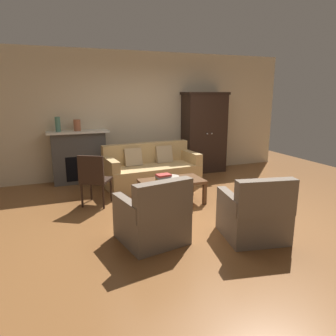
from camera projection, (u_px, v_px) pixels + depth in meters
name	position (u px, v px, depth m)	size (l,w,h in m)	color
ground_plane	(190.00, 208.00, 5.30)	(9.60, 9.60, 0.00)	brown
back_wall	(144.00, 115.00, 7.28)	(7.20, 0.10, 2.80)	beige
fireplace	(79.00, 156.00, 6.69)	(1.26, 0.48, 1.12)	#4C4947
armoire	(204.00, 132.00, 7.58)	(1.06, 0.57, 1.91)	black
couch	(152.00, 171.00, 6.52)	(1.97, 0.99, 0.86)	tan
coffee_table	(172.00, 183.00, 5.45)	(1.10, 0.60, 0.42)	brown
fruit_bowl	(172.00, 178.00, 5.44)	(0.26, 0.26, 0.07)	beige
book_stack	(164.00, 177.00, 5.37)	(0.26, 0.20, 0.12)	gold
mantel_vase_jade	(58.00, 124.00, 6.38)	(0.10, 0.10, 0.30)	slate
mantel_vase_terracotta	(77.00, 125.00, 6.52)	(0.14, 0.14, 0.23)	#A86042
armchair_near_left	(153.00, 219.00, 4.03)	(0.89, 0.90, 0.88)	#756656
armchair_near_right	(255.00, 216.00, 4.13)	(0.90, 0.90, 0.88)	#756656
side_chair_wooden	(94.00, 177.00, 5.27)	(0.60, 0.60, 0.90)	black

